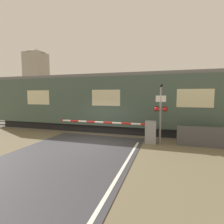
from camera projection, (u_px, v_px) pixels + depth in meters
The scene contains 7 objects.
ground_plane at pixel (89, 143), 10.00m from camera, with size 80.00×80.00×0.00m, color #6B6047.
track_bed at pixel (110, 130), 13.77m from camera, with size 36.00×3.20×0.13m.
train at pixel (112, 103), 13.50m from camera, with size 20.41×3.07×4.28m.
crossing_barrier at pixel (142, 130), 10.10m from camera, with size 6.11×0.44×1.31m.
signal_post at pixel (161, 110), 9.82m from camera, with size 0.76×0.26×3.40m.
distant_building at pixel (37, 79), 32.89m from camera, with size 3.74×3.74×11.37m.
roadside_fence at pixel (208, 137), 9.19m from camera, with size 3.06×0.06×1.10m.
Camera 1 is at (4.16, -8.95, 2.77)m, focal length 28.00 mm.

